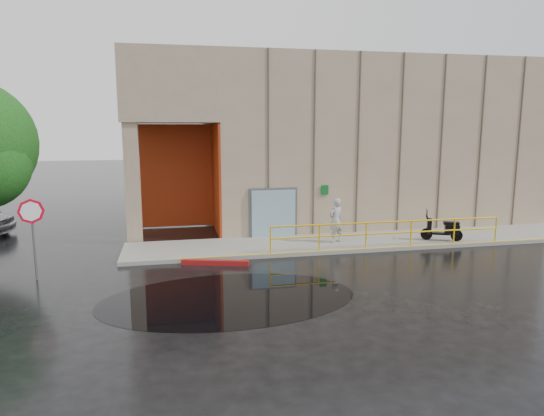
{
  "coord_description": "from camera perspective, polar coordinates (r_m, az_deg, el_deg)",
  "views": [
    {
      "loc": [
        -4.05,
        -14.09,
        4.84
      ],
      "look_at": [
        -0.47,
        3.0,
        1.89
      ],
      "focal_mm": 32.0,
      "sensor_mm": 36.0,
      "label": 1
    }
  ],
  "objects": [
    {
      "name": "ground",
      "position": [
        15.43,
        4.04,
        -8.71
      ],
      "size": [
        120.0,
        120.0,
        0.0
      ],
      "primitive_type": "plane",
      "color": "black",
      "rests_on": "ground"
    },
    {
      "name": "sidewalk",
      "position": [
        20.81,
        11.3,
        -3.84
      ],
      "size": [
        20.0,
        3.0,
        0.15
      ],
      "primitive_type": "cube",
      "color": "gray",
      "rests_on": "ground"
    },
    {
      "name": "building",
      "position": [
        26.7,
        8.3,
        8.12
      ],
      "size": [
        20.0,
        10.17,
        8.0
      ],
      "color": "gray",
      "rests_on": "ground"
    },
    {
      "name": "guardrail",
      "position": [
        19.58,
        13.58,
        -2.96
      ],
      "size": [
        9.56,
        0.06,
        1.03
      ],
      "color": "yellow",
      "rests_on": "sidewalk"
    },
    {
      "name": "person",
      "position": [
        19.92,
        7.52,
        -1.44
      ],
      "size": [
        0.78,
        0.66,
        1.81
      ],
      "primitive_type": "imported",
      "rotation": [
        0.0,
        0.0,
        3.54
      ],
      "color": "#ACACB1",
      "rests_on": "sidewalk"
    },
    {
      "name": "scooter",
      "position": [
        21.28,
        19.44,
        -1.66
      ],
      "size": [
        1.7,
        1.16,
        1.29
      ],
      "rotation": [
        0.0,
        0.0,
        -0.42
      ],
      "color": "black",
      "rests_on": "sidewalk"
    },
    {
      "name": "stop_sign",
      "position": [
        16.89,
        -26.4,
        -1.42
      ],
      "size": [
        0.76,
        0.29,
        2.62
      ],
      "rotation": [
        0.0,
        0.0,
        -0.07
      ],
      "color": "slate",
      "rests_on": "ground"
    },
    {
      "name": "red_curb",
      "position": [
        17.31,
        -6.7,
        -6.41
      ],
      "size": [
        2.36,
        0.82,
        0.18
      ],
      "primitive_type": "cube",
      "rotation": [
        0.0,
        0.0,
        -0.27
      ],
      "color": "maroon",
      "rests_on": "ground"
    },
    {
      "name": "puddle",
      "position": [
        14.08,
        -5.09,
        -10.54
      ],
      "size": [
        7.5,
        4.77,
        0.01
      ],
      "primitive_type": "cube",
      "rotation": [
        0.0,
        0.0,
        0.04
      ],
      "color": "black",
      "rests_on": "ground"
    }
  ]
}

